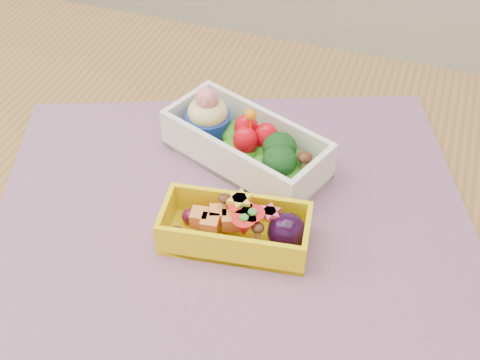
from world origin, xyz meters
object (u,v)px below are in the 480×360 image
(table, at_px, (213,286))
(bento_yellow, at_px, (238,228))
(bento_white, at_px, (245,144))
(placemat, at_px, (232,207))

(table, height_order, bento_yellow, bento_yellow)
(bento_white, relative_size, bento_yellow, 1.33)
(table, relative_size, bento_yellow, 7.57)
(bento_white, xyz_separation_m, bento_yellow, (0.03, -0.12, -0.01))
(table, relative_size, bento_white, 5.69)
(placemat, bearing_deg, table, -106.11)
(placemat, relative_size, bento_yellow, 3.24)
(bento_yellow, bearing_deg, bento_white, 97.43)
(table, distance_m, placemat, 0.11)
(table, bearing_deg, placemat, 73.89)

